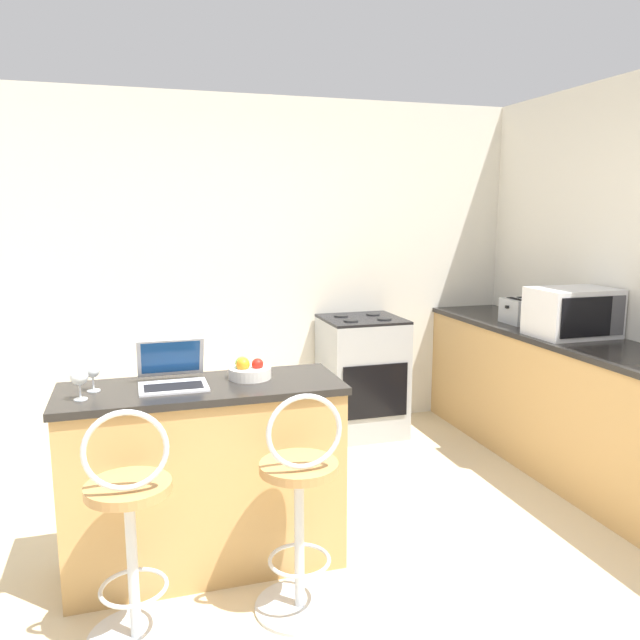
{
  "coord_description": "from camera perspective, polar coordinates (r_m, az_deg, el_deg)",
  "views": [
    {
      "loc": [
        -0.68,
        -2.24,
        1.74
      ],
      "look_at": [
        0.51,
        1.67,
        1.03
      ],
      "focal_mm": 35.0,
      "sensor_mm": 36.0,
      "label": 1
    }
  ],
  "objects": [
    {
      "name": "ground_plane",
      "position": [
        2.92,
        0.06,
        -26.72
      ],
      "size": [
        20.0,
        20.0,
        0.0
      ],
      "primitive_type": "plane",
      "color": "beige"
    },
    {
      "name": "toaster",
      "position": [
        4.81,
        17.87,
        0.79
      ],
      "size": [
        0.24,
        0.25,
        0.18
      ],
      "color": "#9EA3A8",
      "rests_on": "counter_right"
    },
    {
      "name": "microwave",
      "position": [
        4.42,
        22.12,
        0.65
      ],
      "size": [
        0.53,
        0.38,
        0.32
      ],
      "color": "silver",
      "rests_on": "counter_right"
    },
    {
      "name": "wine_glass_short",
      "position": [
        2.92,
        -21.16,
        -4.92
      ],
      "size": [
        0.08,
        0.08,
        0.14
      ],
      "color": "silver",
      "rests_on": "breakfast_bar"
    },
    {
      "name": "wine_glass_tall",
      "position": [
        3.04,
        -20.09,
        -4.48
      ],
      "size": [
        0.07,
        0.07,
        0.13
      ],
      "color": "silver",
      "rests_on": "breakfast_bar"
    },
    {
      "name": "fruit_bowl",
      "position": [
        3.11,
        -6.52,
        -4.61
      ],
      "size": [
        0.21,
        0.21,
        0.11
      ],
      "color": "silver",
      "rests_on": "breakfast_bar"
    },
    {
      "name": "breakfast_bar",
      "position": [
        3.19,
        -10.47,
        -13.89
      ],
      "size": [
        1.34,
        0.5,
        0.93
      ],
      "color": "tan",
      "rests_on": "ground_plane"
    },
    {
      "name": "laptop",
      "position": [
        3.05,
        -13.36,
        -4.79
      ],
      "size": [
        0.31,
        0.3,
        0.22
      ],
      "color": "silver",
      "rests_on": "breakfast_bar"
    },
    {
      "name": "stove_range",
      "position": [
        4.94,
        3.83,
        -5.1
      ],
      "size": [
        0.6,
        0.59,
        0.93
      ],
      "color": "#9EA3A8",
      "rests_on": "ground_plane"
    },
    {
      "name": "wall_back",
      "position": [
        4.87,
        -8.79,
        4.6
      ],
      "size": [
        12.0,
        0.06,
        2.6
      ],
      "color": "silver",
      "rests_on": "ground_plane"
    },
    {
      "name": "bar_stool_far",
      "position": [
        2.8,
        -1.83,
        -16.94
      ],
      "size": [
        0.4,
        0.4,
        1.02
      ],
      "color": "silver",
      "rests_on": "ground_plane"
    },
    {
      "name": "bar_stool_near",
      "position": [
        2.72,
        -16.92,
        -18.2
      ],
      "size": [
        0.4,
        0.4,
        1.02
      ],
      "color": "silver",
      "rests_on": "ground_plane"
    },
    {
      "name": "counter_right",
      "position": [
        4.45,
        22.57,
        -7.53
      ],
      "size": [
        0.6,
        3.06,
        0.93
      ],
      "color": "tan",
      "rests_on": "ground_plane"
    }
  ]
}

